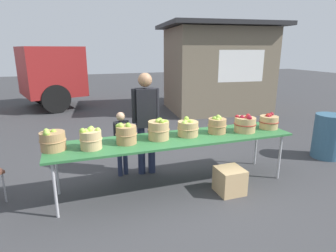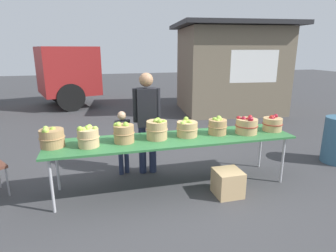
{
  "view_description": "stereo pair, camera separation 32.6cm",
  "coord_description": "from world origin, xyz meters",
  "px_view_note": "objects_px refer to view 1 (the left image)",
  "views": [
    {
      "loc": [
        -1.36,
        -3.59,
        1.98
      ],
      "look_at": [
        0.0,
        0.3,
        0.85
      ],
      "focal_mm": 30.14,
      "sensor_mm": 36.0,
      "label": 1
    },
    {
      "loc": [
        -1.05,
        -3.69,
        1.98
      ],
      "look_at": [
        0.0,
        0.3,
        0.85
      ],
      "focal_mm": 30.14,
      "sensor_mm": 36.0,
      "label": 2
    }
  ],
  "objects_px": {
    "market_table": "(175,140)",
    "apple_basket_green_3": "(159,129)",
    "apple_basket_red_0": "(245,124)",
    "apple_basket_green_5": "(217,125)",
    "produce_crate": "(230,181)",
    "vendor_adult": "(146,116)",
    "apple_basket_green_4": "(188,128)",
    "trash_barrel": "(328,136)",
    "apple_basket_green_1": "(91,138)",
    "apple_basket_green_2": "(126,134)",
    "apple_basket_green_0": "(53,140)",
    "child_customer": "(122,139)",
    "apple_basket_red_1": "(269,122)"
  },
  "relations": [
    {
      "from": "market_table",
      "to": "apple_basket_green_3",
      "type": "relative_size",
      "value": 11.26
    },
    {
      "from": "apple_basket_green_3",
      "to": "apple_basket_red_0",
      "type": "height_order",
      "value": "apple_basket_green_3"
    },
    {
      "from": "apple_basket_green_5",
      "to": "produce_crate",
      "type": "distance_m",
      "value": 0.84
    },
    {
      "from": "market_table",
      "to": "apple_basket_red_0",
      "type": "bearing_deg",
      "value": -2.51
    },
    {
      "from": "apple_basket_green_3",
      "to": "produce_crate",
      "type": "relative_size",
      "value": 0.86
    },
    {
      "from": "vendor_adult",
      "to": "produce_crate",
      "type": "distance_m",
      "value": 1.59
    },
    {
      "from": "apple_basket_green_4",
      "to": "trash_barrel",
      "type": "xyz_separation_m",
      "value": [
        2.89,
        0.1,
        -0.46
      ]
    },
    {
      "from": "apple_basket_green_1",
      "to": "vendor_adult",
      "type": "height_order",
      "value": "vendor_adult"
    },
    {
      "from": "apple_basket_green_1",
      "to": "trash_barrel",
      "type": "relative_size",
      "value": 0.35
    },
    {
      "from": "apple_basket_green_2",
      "to": "apple_basket_green_1",
      "type": "bearing_deg",
      "value": -173.06
    },
    {
      "from": "apple_basket_green_0",
      "to": "child_customer",
      "type": "relative_size",
      "value": 0.31
    },
    {
      "from": "apple_basket_green_0",
      "to": "apple_basket_red_0",
      "type": "xyz_separation_m",
      "value": [
        2.74,
        -0.09,
        -0.0
      ]
    },
    {
      "from": "apple_basket_red_0",
      "to": "market_table",
      "type": "bearing_deg",
      "value": 177.49
    },
    {
      "from": "apple_basket_green_5",
      "to": "child_customer",
      "type": "height_order",
      "value": "child_customer"
    },
    {
      "from": "apple_basket_red_0",
      "to": "apple_basket_green_0",
      "type": "bearing_deg",
      "value": 178.06
    },
    {
      "from": "apple_basket_green_0",
      "to": "produce_crate",
      "type": "relative_size",
      "value": 0.9
    },
    {
      "from": "vendor_adult",
      "to": "apple_basket_green_5",
      "type": "bearing_deg",
      "value": 156.79
    },
    {
      "from": "apple_basket_green_1",
      "to": "apple_basket_green_3",
      "type": "bearing_deg",
      "value": 5.47
    },
    {
      "from": "market_table",
      "to": "apple_basket_green_2",
      "type": "distance_m",
      "value": 0.72
    },
    {
      "from": "apple_basket_green_0",
      "to": "vendor_adult",
      "type": "height_order",
      "value": "vendor_adult"
    },
    {
      "from": "market_table",
      "to": "apple_basket_green_4",
      "type": "height_order",
      "value": "apple_basket_green_4"
    },
    {
      "from": "apple_basket_green_2",
      "to": "produce_crate",
      "type": "xyz_separation_m",
      "value": [
        1.37,
        -0.44,
        -0.7
      ]
    },
    {
      "from": "apple_basket_red_0",
      "to": "apple_basket_red_1",
      "type": "height_order",
      "value": "apple_basket_red_0"
    },
    {
      "from": "apple_basket_red_0",
      "to": "produce_crate",
      "type": "height_order",
      "value": "apple_basket_red_0"
    },
    {
      "from": "apple_basket_green_0",
      "to": "apple_basket_red_1",
      "type": "xyz_separation_m",
      "value": [
        3.21,
        -0.06,
        -0.01
      ]
    },
    {
      "from": "vendor_adult",
      "to": "apple_basket_red_1",
      "type": "bearing_deg",
      "value": 168.97
    },
    {
      "from": "market_table",
      "to": "child_customer",
      "type": "xyz_separation_m",
      "value": [
        -0.66,
        0.63,
        -0.1
      ]
    },
    {
      "from": "apple_basket_green_0",
      "to": "apple_basket_green_2",
      "type": "relative_size",
      "value": 1.11
    },
    {
      "from": "vendor_adult",
      "to": "trash_barrel",
      "type": "height_order",
      "value": "vendor_adult"
    },
    {
      "from": "apple_basket_green_0",
      "to": "vendor_adult",
      "type": "distance_m",
      "value": 1.46
    },
    {
      "from": "vendor_adult",
      "to": "produce_crate",
      "type": "height_order",
      "value": "vendor_adult"
    },
    {
      "from": "child_customer",
      "to": "produce_crate",
      "type": "distance_m",
      "value": 1.76
    },
    {
      "from": "market_table",
      "to": "apple_basket_green_3",
      "type": "xyz_separation_m",
      "value": [
        -0.23,
        0.03,
        0.17
      ]
    },
    {
      "from": "vendor_adult",
      "to": "trash_barrel",
      "type": "bearing_deg",
      "value": 179.43
    },
    {
      "from": "apple_basket_green_2",
      "to": "apple_basket_green_5",
      "type": "height_order",
      "value": "apple_basket_green_2"
    },
    {
      "from": "apple_basket_green_2",
      "to": "trash_barrel",
      "type": "xyz_separation_m",
      "value": [
        3.81,
        0.15,
        -0.47
      ]
    },
    {
      "from": "apple_basket_green_5",
      "to": "apple_basket_red_0",
      "type": "relative_size",
      "value": 0.85
    },
    {
      "from": "market_table",
      "to": "trash_barrel",
      "type": "xyz_separation_m",
      "value": [
        3.1,
        0.15,
        -0.31
      ]
    },
    {
      "from": "apple_basket_green_3",
      "to": "vendor_adult",
      "type": "xyz_separation_m",
      "value": [
        -0.04,
        0.55,
        0.07
      ]
    },
    {
      "from": "apple_basket_green_2",
      "to": "apple_basket_green_0",
      "type": "bearing_deg",
      "value": 177.15
    },
    {
      "from": "vendor_adult",
      "to": "apple_basket_red_0",
      "type": "bearing_deg",
      "value": 162.4
    },
    {
      "from": "apple_basket_green_0",
      "to": "apple_basket_green_5",
      "type": "height_order",
      "value": "apple_basket_green_0"
    },
    {
      "from": "vendor_adult",
      "to": "apple_basket_green_1",
      "type": "bearing_deg",
      "value": 42.56
    },
    {
      "from": "apple_basket_green_0",
      "to": "apple_basket_green_2",
      "type": "bearing_deg",
      "value": -2.85
    },
    {
      "from": "apple_basket_green_4",
      "to": "apple_basket_green_5",
      "type": "distance_m",
      "value": 0.47
    },
    {
      "from": "apple_basket_green_3",
      "to": "trash_barrel",
      "type": "relative_size",
      "value": 0.38
    },
    {
      "from": "market_table",
      "to": "apple_basket_green_5",
      "type": "height_order",
      "value": "apple_basket_green_5"
    },
    {
      "from": "vendor_adult",
      "to": "trash_barrel",
      "type": "distance_m",
      "value": 3.45
    },
    {
      "from": "apple_basket_green_1",
      "to": "apple_basket_green_3",
      "type": "relative_size",
      "value": 0.93
    },
    {
      "from": "apple_basket_green_1",
      "to": "produce_crate",
      "type": "bearing_deg",
      "value": -11.96
    }
  ]
}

